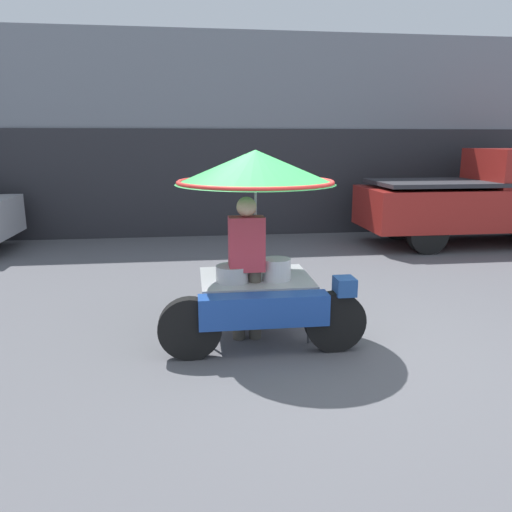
% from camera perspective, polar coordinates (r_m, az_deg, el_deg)
% --- Properties ---
extents(ground_plane, '(36.00, 36.00, 0.00)m').
position_cam_1_polar(ground_plane, '(5.50, 6.88, -10.05)').
color(ground_plane, '#56565B').
extents(shopfront_building, '(28.00, 2.06, 4.46)m').
position_cam_1_polar(shopfront_building, '(12.46, -1.55, 13.41)').
color(shopfront_building, gray).
rests_on(shopfront_building, ground).
extents(vendor_motorcycle_cart, '(2.13, 1.74, 2.05)m').
position_cam_1_polar(vendor_motorcycle_cart, '(5.38, 0.09, 6.69)').
color(vendor_motorcycle_cart, black).
rests_on(vendor_motorcycle_cart, ground).
extents(vendor_person, '(0.38, 0.22, 1.58)m').
position_cam_1_polar(vendor_person, '(5.37, -1.07, -0.62)').
color(vendor_person, '#4C473D').
rests_on(vendor_person, ground).
extents(pickup_truck, '(4.94, 1.77, 1.98)m').
position_cam_1_polar(pickup_truck, '(11.53, 24.82, 5.94)').
color(pickup_truck, black).
rests_on(pickup_truck, ground).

